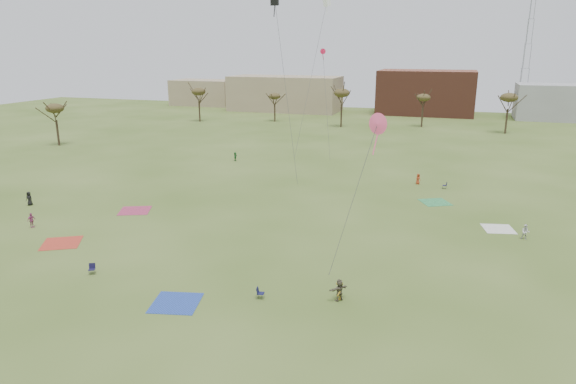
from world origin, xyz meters
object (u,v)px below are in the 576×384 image
(camp_chair_left, at_px, (92,271))
(camp_chair_center, at_px, (260,295))
(radio_tower, at_px, (528,43))
(camp_chair_right, at_px, (445,187))

(camp_chair_left, bearing_deg, camp_chair_center, -25.86)
(camp_chair_left, xyz_separation_m, radio_tower, (43.59, 123.11, 18.95))
(radio_tower, bearing_deg, camp_chair_right, -101.13)
(camp_chair_center, height_order, radio_tower, radio_tower)
(camp_chair_center, xyz_separation_m, radio_tower, (28.92, 122.74, 18.95))
(camp_chair_right, height_order, radio_tower, radio_tower)
(camp_chair_right, relative_size, radio_tower, 0.02)
(camp_chair_left, relative_size, radio_tower, 0.02)
(camp_chair_left, xyz_separation_m, camp_chair_right, (26.59, 36.69, 0.00))
(camp_chair_center, bearing_deg, radio_tower, -22.24)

